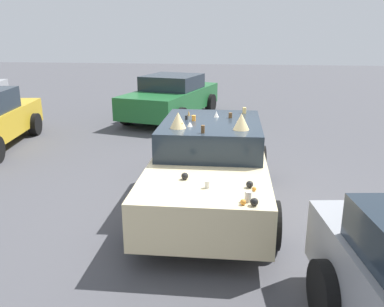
% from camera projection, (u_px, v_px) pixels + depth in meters
% --- Properties ---
extents(ground_plane, '(60.00, 60.00, 0.00)m').
position_uv_depth(ground_plane, '(209.00, 204.00, 6.98)').
color(ground_plane, '#47474C').
extents(art_car_decorated, '(4.45, 2.13, 1.65)m').
position_uv_depth(art_car_decorated, '(210.00, 163.00, 6.83)').
color(art_car_decorated, beige).
rests_on(art_car_decorated, ground).
extents(parked_sedan_behind_left, '(4.81, 2.85, 1.44)m').
position_uv_depth(parked_sedan_behind_left, '(172.00, 97.00, 13.62)').
color(parked_sedan_behind_left, '#1E602D').
rests_on(parked_sedan_behind_left, ground).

